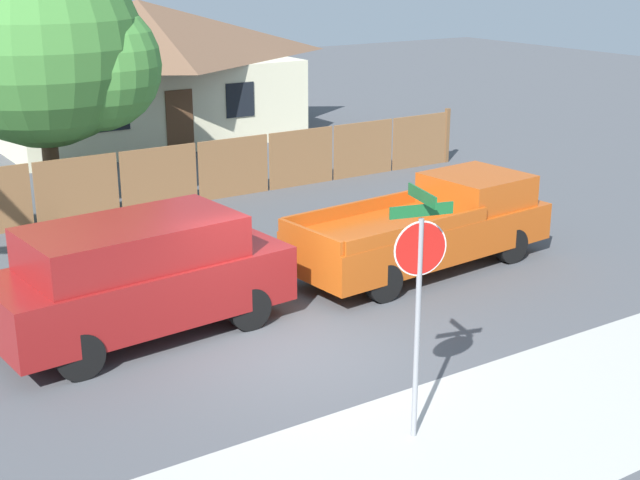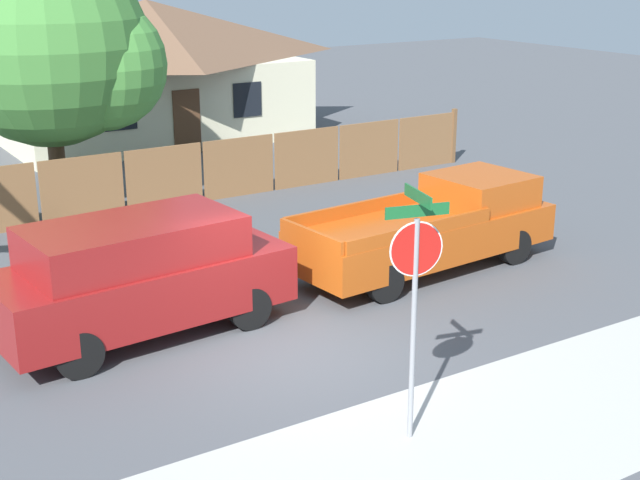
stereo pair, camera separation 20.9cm
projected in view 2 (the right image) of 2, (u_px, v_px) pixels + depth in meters
name	position (u px, v px, depth m)	size (l,w,h in m)	color
ground_plane	(293.00, 351.00, 14.05)	(80.00, 80.00, 0.00)	#4C4F54
sidewalk_strip	(440.00, 454.00, 11.16)	(36.00, 3.20, 0.01)	#B2B2AD
wooden_fence	(239.00, 167.00, 22.84)	(14.48, 0.12, 1.62)	brown
house	(149.00, 68.00, 29.48)	(10.22, 6.11, 4.57)	beige
oak_tree	(58.00, 49.00, 20.95)	(5.06, 4.82, 6.36)	brown
red_suv	(140.00, 274.00, 14.37)	(4.94, 2.32, 1.95)	maroon
orange_pickup	(434.00, 227.00, 17.58)	(5.72, 2.35, 1.71)	#B74C14
stop_sign	(415.00, 275.00, 10.89)	(0.81, 0.73, 3.31)	gray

